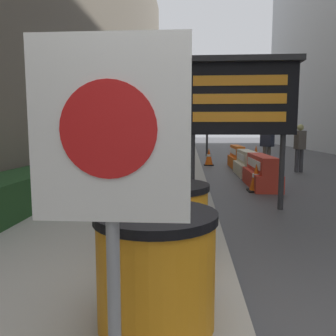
{
  "coord_description": "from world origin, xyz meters",
  "views": [
    {
      "loc": [
        -0.43,
        -1.69,
        1.47
      ],
      "look_at": [
        -1.16,
        9.1,
        0.2
      ],
      "focal_mm": 35.0,
      "sensor_mm": 36.0,
      "label": 1
    }
  ],
  "objects": [
    {
      "name": "traffic_light_near_curb",
      "position": [
        0.51,
        16.52,
        2.76
      ],
      "size": [
        0.28,
        0.45,
        3.8
      ],
      "color": "#2D2D30",
      "rests_on": "ground_plane"
    },
    {
      "name": "barrel_drum_foreground",
      "position": [
        -0.65,
        0.41,
        0.55
      ],
      "size": [
        0.82,
        0.82,
        0.77
      ],
      "color": "orange",
      "rests_on": "sidewalk_left"
    },
    {
      "name": "jersey_barrier_red_striped",
      "position": [
        1.4,
        6.78,
        0.36
      ],
      "size": [
        0.64,
        1.98,
        0.82
      ],
      "color": "red",
      "rests_on": "ground_plane"
    },
    {
      "name": "pedestrian_worker",
      "position": [
        3.35,
        9.89,
        0.97
      ],
      "size": [
        0.29,
        0.45,
        1.65
      ],
      "rotation": [
        0.0,
        0.0,
        4.78
      ],
      "color": "#333338",
      "rests_on": "ground_plane"
    },
    {
      "name": "message_board",
      "position": [
        0.43,
        4.38,
        2.03
      ],
      "size": [
        2.17,
        0.36,
        2.75
      ],
      "color": "#28282B",
      "rests_on": "ground_plane"
    },
    {
      "name": "jersey_barrier_cream",
      "position": [
        1.4,
        9.03,
        0.35
      ],
      "size": [
        0.62,
        1.83,
        0.8
      ],
      "color": "beige",
      "rests_on": "ground_plane"
    },
    {
      "name": "traffic_cone_mid",
      "position": [
        0.35,
        11.82,
        0.35
      ],
      "size": [
        0.4,
        0.4,
        0.72
      ],
      "color": "black",
      "rests_on": "ground_plane"
    },
    {
      "name": "pedestrian_passerby",
      "position": [
        2.47,
        10.85,
        1.02
      ],
      "size": [
        0.52,
        0.51,
        1.73
      ],
      "rotation": [
        0.0,
        0.0,
        5.55
      ],
      "color": "#514C42",
      "rests_on": "ground_plane"
    },
    {
      "name": "warning_sign",
      "position": [
        -0.77,
        -0.33,
        1.36
      ],
      "size": [
        0.68,
        0.08,
        1.7
      ],
      "color": "gray",
      "rests_on": "sidewalk_left"
    },
    {
      "name": "bare_tree",
      "position": [
        -3.11,
        9.06,
        1.74
      ],
      "size": [
        1.81,
        1.98,
        3.22
      ],
      "color": "#4C3D2D",
      "rests_on": "sidewalk_left"
    },
    {
      "name": "barrel_drum_middle",
      "position": [
        -0.65,
        1.53,
        0.55
      ],
      "size": [
        0.82,
        0.82,
        0.77
      ],
      "color": "orange",
      "rests_on": "sidewalk_left"
    },
    {
      "name": "traffic_cone_far",
      "position": [
        2.44,
        12.74,
        0.39
      ],
      "size": [
        0.44,
        0.44,
        0.79
      ],
      "color": "black",
      "rests_on": "ground_plane"
    },
    {
      "name": "traffic_cone_near",
      "position": [
        1.14,
        6.14,
        0.33
      ],
      "size": [
        0.38,
        0.38,
        0.67
      ],
      "color": "black",
      "rests_on": "ground_plane"
    },
    {
      "name": "jersey_barrier_orange_far",
      "position": [
        1.4,
        11.2,
        0.37
      ],
      "size": [
        0.51,
        1.95,
        0.85
      ],
      "color": "orange",
      "rests_on": "ground_plane"
    },
    {
      "name": "hedge_strip",
      "position": [
        -3.29,
        4.91,
        0.45
      ],
      "size": [
        0.9,
        7.03,
        0.58
      ],
      "color": "#1E421E",
      "rests_on": "sidewalk_left"
    }
  ]
}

